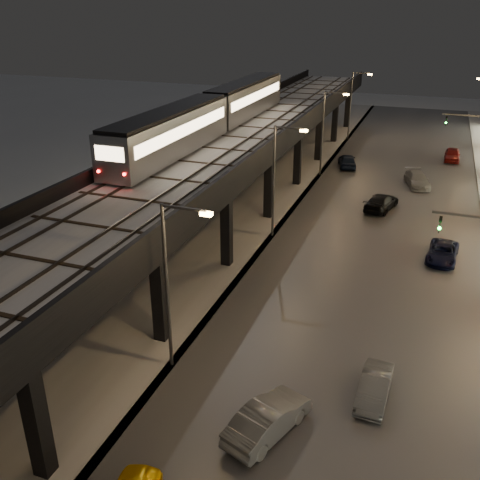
% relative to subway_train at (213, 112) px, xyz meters
% --- Properties ---
extents(road_surface, '(17.00, 120.00, 0.06)m').
position_rel_subway_train_xyz_m(road_surface, '(16.00, -2.70, -8.27)').
color(road_surface, '#46474D').
rests_on(road_surface, ground).
extents(under_viaduct_pavement, '(11.00, 120.00, 0.06)m').
position_rel_subway_train_xyz_m(under_viaduct_pavement, '(2.50, -2.70, -8.27)').
color(under_viaduct_pavement, '#9FA1A8').
rests_on(under_viaduct_pavement, ground).
extents(elevated_viaduct, '(9.00, 100.00, 6.30)m').
position_rel_subway_train_xyz_m(elevated_viaduct, '(2.50, -5.85, -2.68)').
color(elevated_viaduct, black).
rests_on(elevated_viaduct, ground).
extents(viaduct_trackbed, '(8.40, 100.00, 0.32)m').
position_rel_subway_train_xyz_m(viaduct_trackbed, '(2.49, -5.73, -1.91)').
color(viaduct_trackbed, '#B2B7C1').
rests_on(viaduct_trackbed, elevated_viaduct).
extents(viaduct_parapet_streetside, '(0.30, 100.00, 1.10)m').
position_rel_subway_train_xyz_m(viaduct_parapet_streetside, '(6.85, -5.70, -1.45)').
color(viaduct_parapet_streetside, black).
rests_on(viaduct_parapet_streetside, elevated_viaduct).
extents(viaduct_parapet_far, '(0.30, 100.00, 1.10)m').
position_rel_subway_train_xyz_m(viaduct_parapet_far, '(-1.85, -5.70, -1.45)').
color(viaduct_parapet_far, black).
rests_on(viaduct_parapet_far, elevated_viaduct).
extents(streetlight_left_1, '(2.57, 0.28, 9.00)m').
position_rel_subway_train_xyz_m(streetlight_left_1, '(8.07, -24.70, -3.06)').
color(streetlight_left_1, '#38383A').
rests_on(streetlight_left_1, ground).
extents(streetlight_left_2, '(2.57, 0.28, 9.00)m').
position_rel_subway_train_xyz_m(streetlight_left_2, '(8.07, -6.70, -3.06)').
color(streetlight_left_2, '#38383A').
rests_on(streetlight_left_2, ground).
extents(streetlight_left_3, '(2.57, 0.28, 9.00)m').
position_rel_subway_train_xyz_m(streetlight_left_3, '(8.07, 11.30, -3.06)').
color(streetlight_left_3, '#38383A').
rests_on(streetlight_left_3, ground).
extents(streetlight_left_4, '(2.57, 0.28, 9.00)m').
position_rel_subway_train_xyz_m(streetlight_left_4, '(8.07, 29.30, -3.06)').
color(streetlight_left_4, '#38383A').
rests_on(streetlight_left_4, ground).
extents(subway_train, '(2.83, 33.95, 3.38)m').
position_rel_subway_train_xyz_m(subway_train, '(0.00, 0.00, 0.00)').
color(subway_train, gray).
rests_on(subway_train, viaduct_trackbed).
extents(car_near_white, '(3.09, 4.90, 1.53)m').
position_rel_subway_train_xyz_m(car_near_white, '(13.95, -27.60, -7.54)').
color(car_near_white, slate).
rests_on(car_near_white, ground).
extents(car_mid_dark, '(3.06, 5.29, 1.44)m').
position_rel_subway_train_xyz_m(car_mid_dark, '(15.35, 2.41, -7.58)').
color(car_mid_dark, black).
rests_on(car_mid_dark, ground).
extents(car_far_white, '(2.87, 4.81, 1.53)m').
position_rel_subway_train_xyz_m(car_far_white, '(10.10, 15.20, -7.53)').
color(car_far_white, black).
rests_on(car_far_white, ground).
extents(car_onc_silver, '(1.47, 3.86, 1.26)m').
position_rel_subway_train_xyz_m(car_onc_silver, '(18.02, -23.72, -7.67)').
color(car_onc_silver, '#4E545E').
rests_on(car_onc_silver, ground).
extents(car_onc_dark, '(2.40, 4.58, 1.23)m').
position_rel_subway_train_xyz_m(car_onc_dark, '(20.79, -6.75, -7.68)').
color(car_onc_dark, black).
rests_on(car_onc_dark, ground).
extents(car_onc_white, '(3.21, 5.14, 1.39)m').
position_rel_subway_train_xyz_m(car_onc_white, '(18.03, 10.75, -7.61)').
color(car_onc_white, gray).
rests_on(car_onc_white, ground).
extents(car_onc_red, '(1.79, 4.34, 1.47)m').
position_rel_subway_train_xyz_m(car_onc_red, '(21.40, 22.25, -7.56)').
color(car_onc_red, maroon).
rests_on(car_onc_red, ground).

